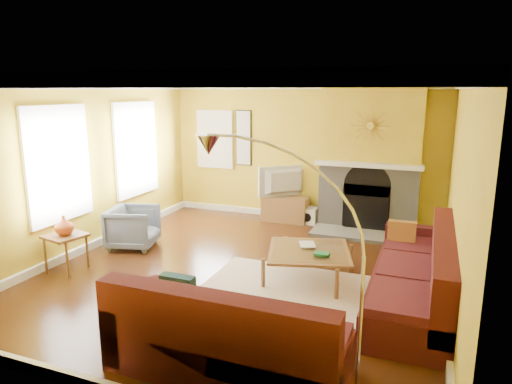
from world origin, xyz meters
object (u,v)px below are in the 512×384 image
at_px(sectional_sofa, 315,272).
at_px(armchair, 133,227).
at_px(arc_lamp, 288,274).
at_px(coffee_table, 309,264).
at_px(media_console, 285,209).
at_px(side_table, 67,253).

bearing_deg(sectional_sofa, armchair, 163.04).
xyz_separation_m(armchair, arc_lamp, (3.51, -2.67, 0.76)).
relative_size(coffee_table, arc_lamp, 0.50).
xyz_separation_m(sectional_sofa, arc_lamp, (0.18, -1.65, 0.65)).
height_order(media_console, armchair, armchair).
height_order(armchair, arc_lamp, arc_lamp).
bearing_deg(arc_lamp, armchair, 142.73).
xyz_separation_m(sectional_sofa, armchair, (-3.33, 1.02, -0.11)).
distance_m(sectional_sofa, arc_lamp, 1.79).
distance_m(coffee_table, media_console, 2.88).
height_order(sectional_sofa, armchair, sectional_sofa).
xyz_separation_m(side_table, arc_lamp, (3.79, -1.47, 0.83)).
bearing_deg(coffee_table, media_console, 114.11).
bearing_deg(media_console, armchair, -128.12).
bearing_deg(armchair, media_console, -54.12).
bearing_deg(sectional_sofa, media_console, 113.04).
xyz_separation_m(sectional_sofa, coffee_table, (-0.28, 0.79, -0.23)).
bearing_deg(armchair, coffee_table, -110.31).
distance_m(coffee_table, arc_lamp, 2.64).
relative_size(coffee_table, armchair, 1.44).
bearing_deg(coffee_table, armchair, 175.70).
bearing_deg(sectional_sofa, coffee_table, 109.36).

